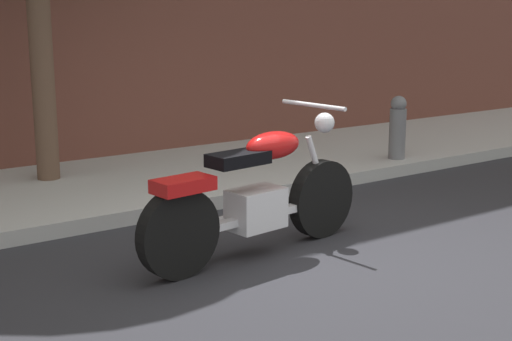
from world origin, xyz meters
TOP-DOWN VIEW (x-y plane):
  - ground_plane at (0.00, 0.00)m, footprint 60.00×60.00m
  - sidewalk at (0.00, 2.94)m, footprint 25.20×2.45m
  - motorcycle at (-0.31, 0.41)m, footprint 2.17×0.70m
  - fire_hydrant at (2.92, 2.03)m, footprint 0.20×0.20m

SIDE VIEW (x-z plane):
  - ground_plane at x=0.00m, z-range 0.00..0.00m
  - sidewalk at x=0.00m, z-range 0.00..0.14m
  - fire_hydrant at x=2.92m, z-range 0.00..0.91m
  - motorcycle at x=-0.31m, z-range -0.11..1.06m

